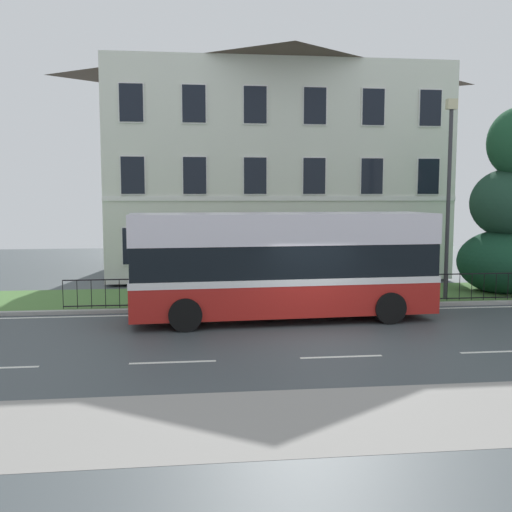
% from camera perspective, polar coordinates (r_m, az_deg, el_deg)
% --- Properties ---
extents(ground_plane, '(60.00, 56.00, 0.18)m').
position_cam_1_polar(ground_plane, '(16.60, 6.12, -7.51)').
color(ground_plane, '#3E4649').
extents(georgian_townhouse, '(15.60, 10.62, 11.05)m').
position_cam_1_polar(georgian_townhouse, '(30.06, 1.23, 9.47)').
color(georgian_townhouse, silver).
rests_on(georgian_townhouse, ground_plane).
extents(iron_verge_railing, '(16.49, 0.04, 0.97)m').
position_cam_1_polar(iron_verge_railing, '(20.05, 5.19, -3.29)').
color(iron_verge_railing, black).
rests_on(iron_verge_railing, ground_plane).
extents(evergreen_tree, '(3.49, 3.49, 7.14)m').
position_cam_1_polar(evergreen_tree, '(24.31, 23.65, 3.45)').
color(evergreen_tree, '#423328').
rests_on(evergreen_tree, ground_plane).
extents(single_decker_bus, '(9.44, 2.94, 3.31)m').
position_cam_1_polar(single_decker_bus, '(17.88, 2.68, -0.80)').
color(single_decker_bus, '#B11F1A').
rests_on(single_decker_bus, ground_plane).
extents(street_lamp_post, '(0.36, 0.24, 7.13)m').
position_cam_1_polar(street_lamp_post, '(22.00, 18.51, 6.55)').
color(street_lamp_post, '#333338').
rests_on(street_lamp_post, ground_plane).
extents(litter_bin, '(0.47, 0.47, 1.15)m').
position_cam_1_polar(litter_bin, '(19.98, -10.63, -3.18)').
color(litter_bin, '#4C4742').
rests_on(litter_bin, ground_plane).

